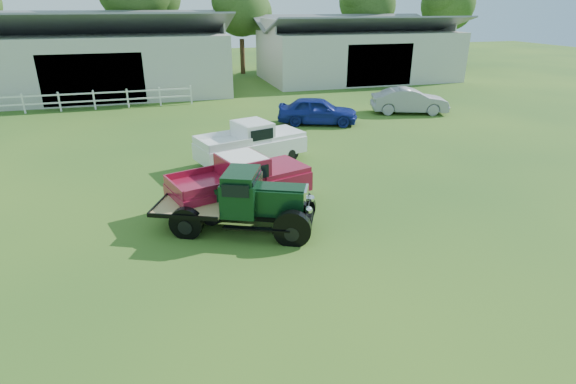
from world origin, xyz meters
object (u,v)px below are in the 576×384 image
object	(u,v)px
misc_car_blue	(318,111)
white_pickup	(251,143)
vintage_flatbed	(239,201)
misc_car_grey	(409,101)
red_pickup	(240,181)

from	to	relation	value
misc_car_blue	white_pickup	bearing A→B (deg)	158.89
vintage_flatbed	misc_car_grey	distance (m)	17.63
red_pickup	white_pickup	bearing A→B (deg)	56.53
misc_car_blue	misc_car_grey	distance (m)	6.30
vintage_flatbed	misc_car_blue	world-z (taller)	vintage_flatbed
misc_car_grey	vintage_flatbed	bearing A→B (deg)	152.39
vintage_flatbed	misc_car_blue	bearing A→B (deg)	84.16
white_pickup	misc_car_blue	distance (m)	7.34
red_pickup	misc_car_blue	xyz separation A→B (m)	(6.12, 9.62, -0.12)
vintage_flatbed	misc_car_grey	world-z (taller)	vintage_flatbed
misc_car_grey	red_pickup	bearing A→B (deg)	149.01
red_pickup	misc_car_blue	size ratio (longest dim) A/B	1.09
vintage_flatbed	red_pickup	xyz separation A→B (m)	(0.35, 1.66, -0.05)
red_pickup	misc_car_grey	world-z (taller)	red_pickup
red_pickup	misc_car_blue	distance (m)	11.40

